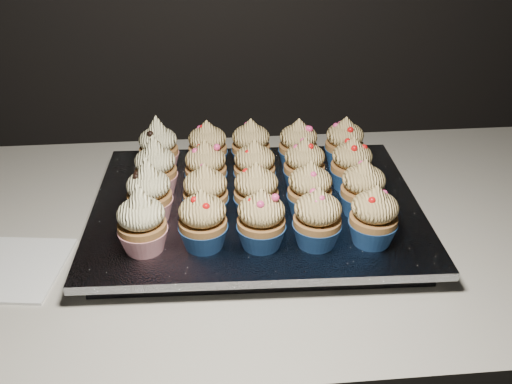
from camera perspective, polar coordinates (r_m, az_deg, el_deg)
worktop at (r=0.87m, az=3.54°, el=-3.65°), size 2.44×0.64×0.04m
napkin at (r=0.82m, az=-23.45°, el=-7.02°), size 0.15×0.15×0.00m
baking_tray at (r=0.85m, az=-0.00°, el=-2.29°), size 0.45×0.35×0.02m
foil_lining at (r=0.84m, az=0.00°, el=-1.31°), size 0.49×0.39×0.01m
cupcake_0 at (r=0.73m, az=-11.35°, el=-3.02°), size 0.06×0.06×0.10m
cupcake_1 at (r=0.72m, az=-5.34°, el=-2.92°), size 0.06×0.06×0.08m
cupcake_2 at (r=0.72m, az=0.53°, el=-2.87°), size 0.06×0.06×0.08m
cupcake_3 at (r=0.73m, az=6.15°, el=-2.71°), size 0.06×0.06×0.08m
cupcake_4 at (r=0.74m, az=11.69°, el=-2.48°), size 0.06×0.06×0.08m
cupcake_5 at (r=0.79m, az=-10.62°, el=-0.12°), size 0.06×0.06×0.10m
cupcake_6 at (r=0.78m, az=-5.06°, el=-0.16°), size 0.06×0.06×0.08m
cupcake_7 at (r=0.78m, az=0.02°, el=-0.03°), size 0.06×0.06×0.08m
cupcake_8 at (r=0.79m, az=5.39°, el=0.14°), size 0.06×0.06×0.08m
cupcake_9 at (r=0.80m, az=10.64°, el=0.27°), size 0.06×0.06×0.08m
cupcake_10 at (r=0.85m, az=-9.99°, el=2.32°), size 0.06×0.06×0.10m
cupcake_11 at (r=0.85m, az=-5.04°, el=2.36°), size 0.06×0.06×0.08m
cupcake_12 at (r=0.85m, az=-0.15°, el=2.44°), size 0.06×0.06×0.08m
cupcake_13 at (r=0.86m, az=4.85°, el=2.62°), size 0.06×0.06×0.08m
cupcake_14 at (r=0.87m, az=9.52°, el=2.68°), size 0.06×0.06×0.08m
cupcake_15 at (r=0.92m, az=-9.72°, el=4.41°), size 0.06×0.06×0.10m
cupcake_16 at (r=0.91m, az=-4.86°, el=4.48°), size 0.06×0.06×0.08m
cupcake_17 at (r=0.92m, az=-0.51°, el=4.66°), size 0.06×0.06×0.08m
cupcake_18 at (r=0.92m, az=4.23°, el=4.66°), size 0.06×0.06×0.08m
cupcake_19 at (r=0.93m, az=8.83°, el=4.81°), size 0.06×0.06×0.08m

